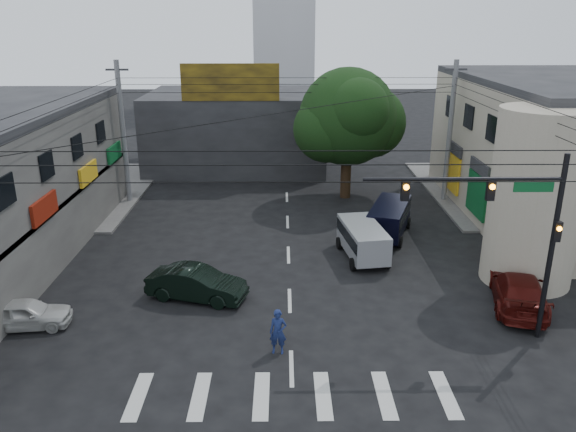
{
  "coord_description": "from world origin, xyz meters",
  "views": [
    {
      "loc": [
        -0.29,
        -19.75,
        11.56
      ],
      "look_at": [
        -0.05,
        4.0,
        3.2
      ],
      "focal_mm": 35.0,
      "sensor_mm": 36.0,
      "label": 1
    }
  ],
  "objects_px": {
    "street_tree": "(348,117)",
    "silver_minivan": "(363,242)",
    "dark_sedan": "(197,284)",
    "white_compact": "(25,314)",
    "navy_van": "(389,220)",
    "utility_pole_far_left": "(123,134)",
    "maroon_sedan": "(518,290)",
    "utility_pole_far_right": "(450,133)",
    "traffic_gantry": "(510,219)",
    "traffic_officer": "(278,332)"
  },
  "relations": [
    {
      "from": "street_tree",
      "to": "white_compact",
      "type": "distance_m",
      "value": 22.91
    },
    {
      "from": "traffic_gantry",
      "to": "traffic_officer",
      "type": "height_order",
      "value": "traffic_gantry"
    },
    {
      "from": "traffic_gantry",
      "to": "silver_minivan",
      "type": "xyz_separation_m",
      "value": [
        -4.06,
        7.58,
        -3.95
      ]
    },
    {
      "from": "navy_van",
      "to": "street_tree",
      "type": "bearing_deg",
      "value": 32.65
    },
    {
      "from": "utility_pole_far_right",
      "to": "dark_sedan",
      "type": "relative_size",
      "value": 2.01
    },
    {
      "from": "traffic_officer",
      "to": "silver_minivan",
      "type": "bearing_deg",
      "value": 68.68
    },
    {
      "from": "dark_sedan",
      "to": "traffic_officer",
      "type": "xyz_separation_m",
      "value": [
        3.56,
        -4.25,
        0.15
      ]
    },
    {
      "from": "street_tree",
      "to": "traffic_officer",
      "type": "bearing_deg",
      "value": -103.24
    },
    {
      "from": "traffic_gantry",
      "to": "white_compact",
      "type": "bearing_deg",
      "value": 177.17
    },
    {
      "from": "dark_sedan",
      "to": "traffic_officer",
      "type": "bearing_deg",
      "value": -124.26
    },
    {
      "from": "maroon_sedan",
      "to": "utility_pole_far_right",
      "type": "bearing_deg",
      "value": -78.73
    },
    {
      "from": "maroon_sedan",
      "to": "traffic_officer",
      "type": "bearing_deg",
      "value": 33.48
    },
    {
      "from": "traffic_gantry",
      "to": "navy_van",
      "type": "xyz_separation_m",
      "value": [
        -2.16,
        10.71,
        -3.91
      ]
    },
    {
      "from": "street_tree",
      "to": "navy_van",
      "type": "distance_m",
      "value": 8.76
    },
    {
      "from": "navy_van",
      "to": "traffic_officer",
      "type": "bearing_deg",
      "value": 172.09
    },
    {
      "from": "traffic_officer",
      "to": "dark_sedan",
      "type": "bearing_deg",
      "value": 134.93
    },
    {
      "from": "traffic_gantry",
      "to": "street_tree",
      "type": "bearing_deg",
      "value": 101.99
    },
    {
      "from": "utility_pole_far_left",
      "to": "navy_van",
      "type": "distance_m",
      "value": 17.74
    },
    {
      "from": "utility_pole_far_right",
      "to": "maroon_sedan",
      "type": "xyz_separation_m",
      "value": [
        -0.82,
        -14.51,
        -3.86
      ]
    },
    {
      "from": "traffic_gantry",
      "to": "utility_pole_far_left",
      "type": "distance_m",
      "value": 25.0
    },
    {
      "from": "white_compact",
      "to": "navy_van",
      "type": "relative_size",
      "value": 0.74
    },
    {
      "from": "silver_minivan",
      "to": "dark_sedan",
      "type": "bearing_deg",
      "value": 110.74
    },
    {
      "from": "street_tree",
      "to": "utility_pole_far_left",
      "type": "height_order",
      "value": "utility_pole_far_left"
    },
    {
      "from": "white_compact",
      "to": "traffic_officer",
      "type": "bearing_deg",
      "value": -107.11
    },
    {
      "from": "white_compact",
      "to": "silver_minivan",
      "type": "height_order",
      "value": "silver_minivan"
    },
    {
      "from": "white_compact",
      "to": "navy_van",
      "type": "height_order",
      "value": "navy_van"
    },
    {
      "from": "utility_pole_far_right",
      "to": "maroon_sedan",
      "type": "distance_m",
      "value": 15.03
    },
    {
      "from": "street_tree",
      "to": "maroon_sedan",
      "type": "relative_size",
      "value": 1.6
    },
    {
      "from": "utility_pole_far_right",
      "to": "navy_van",
      "type": "height_order",
      "value": "utility_pole_far_right"
    },
    {
      "from": "street_tree",
      "to": "maroon_sedan",
      "type": "bearing_deg",
      "value": -69.87
    },
    {
      "from": "traffic_officer",
      "to": "utility_pole_far_right",
      "type": "bearing_deg",
      "value": 63.59
    },
    {
      "from": "white_compact",
      "to": "utility_pole_far_right",
      "type": "bearing_deg",
      "value": -58.78
    },
    {
      "from": "dark_sedan",
      "to": "maroon_sedan",
      "type": "relative_size",
      "value": 0.84
    },
    {
      "from": "traffic_gantry",
      "to": "dark_sedan",
      "type": "distance_m",
      "value": 12.97
    },
    {
      "from": "maroon_sedan",
      "to": "navy_van",
      "type": "height_order",
      "value": "navy_van"
    },
    {
      "from": "navy_van",
      "to": "maroon_sedan",
      "type": "bearing_deg",
      "value": -134.16
    },
    {
      "from": "traffic_officer",
      "to": "maroon_sedan",
      "type": "bearing_deg",
      "value": 23.94
    },
    {
      "from": "street_tree",
      "to": "silver_minivan",
      "type": "bearing_deg",
      "value": -91.3
    },
    {
      "from": "street_tree",
      "to": "silver_minivan",
      "type": "xyz_separation_m",
      "value": [
        -0.24,
        -10.42,
        -4.59
      ]
    },
    {
      "from": "utility_pole_far_right",
      "to": "silver_minivan",
      "type": "height_order",
      "value": "utility_pole_far_right"
    },
    {
      "from": "street_tree",
      "to": "traffic_gantry",
      "type": "height_order",
      "value": "street_tree"
    },
    {
      "from": "street_tree",
      "to": "dark_sedan",
      "type": "relative_size",
      "value": 1.91
    },
    {
      "from": "maroon_sedan",
      "to": "street_tree",
      "type": "bearing_deg",
      "value": -55.38
    },
    {
      "from": "utility_pole_far_right",
      "to": "traffic_gantry",
      "type": "bearing_deg",
      "value": -98.94
    },
    {
      "from": "dark_sedan",
      "to": "silver_minivan",
      "type": "relative_size",
      "value": 1.06
    },
    {
      "from": "dark_sedan",
      "to": "white_compact",
      "type": "bearing_deg",
      "value": 125.9
    },
    {
      "from": "dark_sedan",
      "to": "street_tree",
      "type": "bearing_deg",
      "value": -12.81
    },
    {
      "from": "dark_sedan",
      "to": "silver_minivan",
      "type": "bearing_deg",
      "value": -45.2
    },
    {
      "from": "utility_pole_far_right",
      "to": "dark_sedan",
      "type": "bearing_deg",
      "value": -136.59
    },
    {
      "from": "traffic_gantry",
      "to": "white_compact",
      "type": "xyz_separation_m",
      "value": [
        -18.27,
        0.9,
        -4.24
      ]
    }
  ]
}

